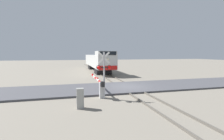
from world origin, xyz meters
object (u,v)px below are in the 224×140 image
object	(u,v)px
crossing_gate	(100,85)
crossing_signal	(104,70)
locomotive	(98,61)
utility_cabinet	(80,98)

from	to	relation	value
crossing_gate	crossing_signal	bearing A→B (deg)	-82.29
locomotive	crossing_gate	bearing A→B (deg)	-99.47
crossing_signal	utility_cabinet	distance (m)	3.19
crossing_gate	utility_cabinet	xyz separation A→B (m)	(-1.85, -2.97, -0.22)
locomotive	utility_cabinet	size ratio (longest dim) A/B	14.04
crossing_gate	utility_cabinet	bearing A→B (deg)	-121.94
crossing_signal	locomotive	bearing A→B (deg)	81.40
locomotive	crossing_signal	bearing A→B (deg)	-98.60
locomotive	utility_cabinet	xyz separation A→B (m)	(-5.13, -22.60, -1.37)
locomotive	crossing_gate	xyz separation A→B (m)	(-3.28, -19.63, -1.16)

